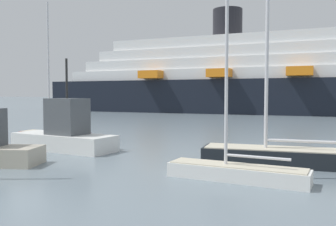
{
  "coord_description": "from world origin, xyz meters",
  "views": [
    {
      "loc": [
        7.79,
        -6.89,
        2.85
      ],
      "look_at": [
        0.0,
        15.44,
        1.6
      ],
      "focal_mm": 38.39,
      "sensor_mm": 36.0,
      "label": 1
    }
  ],
  "objects_px": {
    "sailboat_2": "(277,153)",
    "sailboat_4": "(54,134)",
    "fishing_boat_1": "(65,133)",
    "sailboat_1": "(236,169)"
  },
  "relations": [
    {
      "from": "fishing_boat_1",
      "to": "sailboat_2",
      "type": "bearing_deg",
      "value": 7.46
    },
    {
      "from": "sailboat_1",
      "to": "fishing_boat_1",
      "type": "relative_size",
      "value": 1.18
    },
    {
      "from": "sailboat_4",
      "to": "sailboat_2",
      "type": "bearing_deg",
      "value": 169.05
    },
    {
      "from": "sailboat_2",
      "to": "fishing_boat_1",
      "type": "xyz_separation_m",
      "value": [
        -10.43,
        0.48,
        0.38
      ]
    },
    {
      "from": "sailboat_4",
      "to": "fishing_boat_1",
      "type": "height_order",
      "value": "sailboat_4"
    },
    {
      "from": "sailboat_4",
      "to": "fishing_boat_1",
      "type": "relative_size",
      "value": 1.42
    },
    {
      "from": "sailboat_4",
      "to": "sailboat_1",
      "type": "bearing_deg",
      "value": 154.94
    },
    {
      "from": "sailboat_4",
      "to": "fishing_boat_1",
      "type": "distance_m",
      "value": 4.08
    },
    {
      "from": "sailboat_2",
      "to": "sailboat_4",
      "type": "bearing_deg",
      "value": -16.19
    },
    {
      "from": "sailboat_2",
      "to": "sailboat_4",
      "type": "xyz_separation_m",
      "value": [
        -13.25,
        3.39,
        -0.08
      ]
    }
  ]
}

